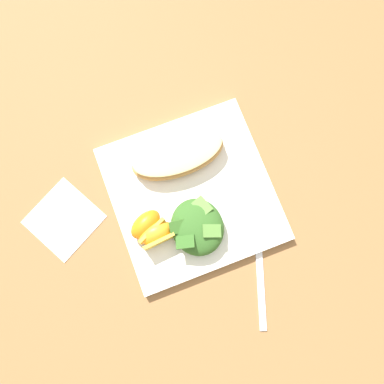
{
  "coord_description": "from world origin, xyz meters",
  "views": [
    {
      "loc": [
        0.12,
        -0.05,
        0.72
      ],
      "look_at": [
        0.0,
        0.0,
        0.03
      ],
      "focal_mm": 37.3,
      "sensor_mm": 36.0,
      "label": 1
    }
  ],
  "objects": [
    {
      "name": "orange_wedge_front",
      "position": [
        0.03,
        -0.09,
        0.04
      ],
      "size": [
        0.06,
        0.07,
        0.04
      ],
      "color": "orange",
      "rests_on": "white_plate"
    },
    {
      "name": "paper_napkin",
      "position": [
        -0.04,
        -0.23,
        0.0
      ],
      "size": [
        0.15,
        0.15,
        0.0
      ],
      "primitive_type": "cube",
      "rotation": [
        0.0,
        0.0,
        0.49
      ],
      "color": "white",
      "rests_on": "ground"
    },
    {
      "name": "white_plate",
      "position": [
        0.0,
        0.0,
        0.01
      ],
      "size": [
        0.28,
        0.28,
        0.02
      ],
      "primitive_type": "cube",
      "color": "white",
      "rests_on": "ground"
    },
    {
      "name": "metal_fork",
      "position": [
        0.16,
        0.07,
        0.0
      ],
      "size": [
        0.18,
        0.08,
        0.01
      ],
      "color": "silver",
      "rests_on": "ground"
    },
    {
      "name": "green_salad_pile",
      "position": [
        0.06,
        -0.01,
        0.04
      ],
      "size": [
        0.1,
        0.09,
        0.05
      ],
      "color": "#336023",
      "rests_on": "white_plate"
    },
    {
      "name": "orange_wedge_middle",
      "position": [
        0.05,
        -0.08,
        0.04
      ],
      "size": [
        0.04,
        0.06,
        0.04
      ],
      "color": "orange",
      "rests_on": "white_plate"
    },
    {
      "name": "ground",
      "position": [
        0.0,
        0.0,
        0.0
      ],
      "size": [
        3.0,
        3.0,
        0.0
      ],
      "primitive_type": "plane",
      "color": "olive"
    },
    {
      "name": "cheesy_pizza_bread",
      "position": [
        -0.07,
        -0.0,
        0.03
      ],
      "size": [
        0.08,
        0.17,
        0.04
      ],
      "color": "tan",
      "rests_on": "white_plate"
    }
  ]
}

